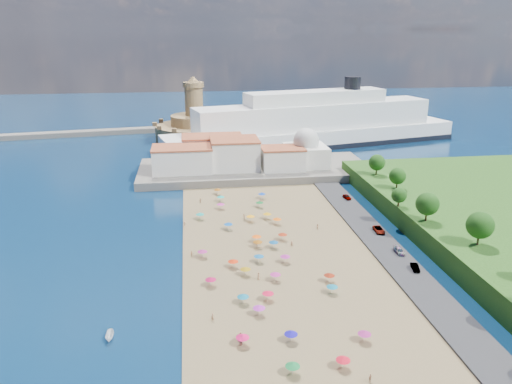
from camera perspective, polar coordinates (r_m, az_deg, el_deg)
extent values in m
plane|color=#071938|center=(128.51, -0.26, -6.92)|extent=(700.00, 700.00, 0.00)
cube|color=#59544C|center=(197.34, -0.16, 2.57)|extent=(90.00, 36.00, 3.00)
cube|color=#59544C|center=(229.70, -6.80, 4.60)|extent=(18.00, 70.00, 2.40)
cube|color=#59544C|center=(289.59, -26.88, 5.60)|extent=(199.03, 34.77, 2.60)
cube|color=silver|center=(190.33, -8.40, 3.66)|extent=(22.00, 14.00, 9.00)
cube|color=silver|center=(192.77, -2.45, 4.33)|extent=(18.00, 16.00, 11.00)
cube|color=silver|center=(191.75, 3.04, 3.79)|extent=(16.00, 12.00, 8.00)
cube|color=silver|center=(204.00, -5.01, 4.91)|extent=(24.00, 14.00, 10.00)
cube|color=silver|center=(197.61, 5.69, 4.15)|extent=(16.00, 16.00, 8.00)
sphere|color=silver|center=(196.26, 5.74, 5.85)|extent=(10.00, 10.00, 10.00)
cylinder|color=silver|center=(195.49, 5.78, 6.94)|extent=(1.20, 1.20, 1.60)
cylinder|color=#A07A50|center=(258.42, -6.97, 6.74)|extent=(40.00, 40.00, 8.00)
cylinder|color=#A07A50|center=(257.23, -7.03, 8.16)|extent=(24.00, 24.00, 5.00)
cylinder|color=#A07A50|center=(255.78, -7.11, 10.26)|extent=(9.00, 9.00, 14.00)
cylinder|color=#A07A50|center=(254.81, -7.18, 12.08)|extent=(10.40, 10.40, 2.40)
cone|color=#A07A50|center=(254.55, -7.21, 12.69)|extent=(6.00, 6.00, 3.00)
cube|color=black|center=(246.54, 6.67, 5.54)|extent=(150.27, 56.28, 2.40)
cube|color=white|center=(245.86, 6.70, 6.28)|extent=(149.21, 55.66, 8.89)
cube|color=white|center=(243.97, 6.79, 8.66)|extent=(119.46, 44.91, 11.86)
cube|color=white|center=(242.68, 6.87, 10.73)|extent=(70.49, 29.56, 5.93)
cylinder|color=black|center=(251.86, 10.99, 12.16)|extent=(7.91, 7.91, 5.93)
cylinder|color=gray|center=(94.35, 4.01, -16.20)|extent=(0.07, 0.07, 2.00)
cone|color=#150CA2|center=(93.85, 4.02, -15.75)|extent=(2.50, 2.50, 0.60)
cylinder|color=gray|center=(145.19, 2.43, -3.36)|extent=(0.07, 0.07, 2.00)
cone|color=#F9600B|center=(144.87, 2.43, -3.03)|extent=(2.50, 2.50, 0.60)
cylinder|color=gray|center=(147.17, -0.63, -3.05)|extent=(0.07, 0.07, 2.00)
cone|color=#FEA00D|center=(146.85, -0.63, -2.72)|extent=(2.50, 2.50, 0.60)
cylinder|color=gray|center=(114.68, 8.35, -9.69)|extent=(0.07, 0.07, 2.00)
cone|color=maroon|center=(114.26, 8.38, -9.29)|extent=(2.50, 2.50, 0.60)
cylinder|color=gray|center=(125.47, -6.14, -7.05)|extent=(0.07, 0.07, 2.00)
cone|color=#9E2171|center=(125.09, -6.16, -6.67)|extent=(2.50, 2.50, 0.60)
cylinder|color=gray|center=(158.74, 0.41, -1.44)|extent=(0.07, 0.07, 2.00)
cone|color=#126929|center=(158.44, 0.41, -1.13)|extent=(2.50, 2.50, 0.60)
cylinder|color=gray|center=(116.22, -1.22, -9.09)|extent=(0.07, 0.07, 2.00)
cone|color=#9B750E|center=(115.81, -1.22, -8.69)|extent=(2.50, 2.50, 0.60)
cylinder|color=gray|center=(129.96, 2.02, -6.02)|extent=(0.07, 0.07, 2.00)
cone|color=#0E4F85|center=(129.59, 2.02, -5.66)|extent=(2.50, 2.50, 0.60)
cylinder|color=gray|center=(157.57, -4.05, -1.64)|extent=(0.07, 0.07, 2.00)
cone|color=#CB2B96|center=(157.26, -4.06, -1.33)|extent=(2.50, 2.50, 0.60)
cylinder|color=gray|center=(93.30, -1.54, -16.60)|extent=(0.07, 0.07, 2.00)
cone|color=#CC1053|center=(92.79, -1.55, -16.14)|extent=(2.50, 2.50, 0.60)
cylinder|color=gray|center=(130.13, 0.21, -5.98)|extent=(0.07, 0.07, 2.00)
cone|color=#8F4F0D|center=(129.76, 0.21, -5.62)|extent=(2.50, 2.50, 0.60)
cylinder|color=gray|center=(164.39, -4.06, -0.79)|extent=(0.07, 0.07, 2.00)
cone|color=#10998F|center=(164.10, -4.07, -0.49)|extent=(2.50, 2.50, 0.60)
cylinder|color=gray|center=(171.78, -4.43, 0.04)|extent=(0.07, 0.07, 2.00)
cone|color=#954E0D|center=(171.50, -4.43, 0.33)|extent=(2.50, 2.50, 0.60)
cylinder|color=gray|center=(87.05, 4.20, -19.55)|extent=(0.07, 0.07, 2.00)
cone|color=#136E32|center=(86.50, 4.21, -19.08)|extent=(2.50, 2.50, 0.60)
cylinder|color=gray|center=(89.29, 9.91, -18.71)|extent=(0.07, 0.07, 2.00)
cone|color=red|center=(88.75, 9.94, -18.24)|extent=(2.50, 2.50, 0.60)
cylinder|color=gray|center=(122.32, 0.33, -7.63)|extent=(0.07, 0.07, 2.00)
cone|color=#105B98|center=(121.93, 0.33, -7.24)|extent=(2.50, 2.50, 0.60)
cylinder|color=gray|center=(141.67, -3.19, -3.94)|extent=(0.07, 0.07, 2.00)
cone|color=#0D53AE|center=(141.33, -3.19, -3.60)|extent=(2.50, 2.50, 0.60)
cylinder|color=gray|center=(119.90, -2.63, -8.20)|extent=(0.07, 0.07, 2.00)
cone|color=red|center=(119.50, -2.64, -7.82)|extent=(2.50, 2.50, 0.60)
cylinder|color=gray|center=(105.37, -1.49, -12.17)|extent=(0.07, 0.07, 2.00)
cone|color=#0E6688|center=(104.91, -1.50, -11.74)|extent=(2.50, 2.50, 0.60)
cylinder|color=gray|center=(113.98, 2.23, -9.68)|extent=(0.07, 0.07, 2.00)
cone|color=#B42680|center=(113.56, 2.23, -9.28)|extent=(2.50, 2.50, 0.60)
cylinder|color=gray|center=(122.38, 3.35, -7.64)|extent=(0.07, 0.07, 2.00)
cone|color=#9F2284|center=(121.99, 3.36, -7.26)|extent=(2.50, 2.50, 0.60)
cylinder|color=gray|center=(112.21, -5.20, -10.22)|extent=(0.07, 0.07, 2.00)
cone|color=#A70D43|center=(111.79, -5.21, -9.82)|extent=(2.50, 2.50, 0.60)
cylinder|color=gray|center=(134.75, 3.06, -5.13)|extent=(0.07, 0.07, 2.00)
cone|color=#9C270E|center=(134.40, 3.06, -4.78)|extent=(2.50, 2.50, 0.60)
cylinder|color=gray|center=(101.57, 0.35, -13.42)|extent=(0.07, 0.07, 2.00)
cone|color=#B426B3|center=(101.10, 0.35, -12.98)|extent=(2.50, 2.50, 0.60)
cylinder|color=gray|center=(149.71, -6.42, -2.79)|extent=(0.07, 0.07, 2.00)
cone|color=#109584|center=(149.39, -6.43, -2.46)|extent=(2.50, 2.50, 0.60)
cylinder|color=gray|center=(106.50, 1.38, -11.81)|extent=(0.07, 0.07, 2.00)
cone|color=red|center=(106.05, 1.38, -11.39)|extent=(2.50, 2.50, 0.60)
cylinder|color=gray|center=(96.22, 12.26, -15.87)|extent=(0.07, 0.07, 2.00)
cone|color=#9C2170|center=(95.73, 12.30, -15.42)|extent=(2.50, 2.50, 0.60)
cylinder|color=gray|center=(166.99, 0.66, -0.44)|extent=(0.07, 0.07, 2.00)
cone|color=#0D39AC|center=(166.71, 0.66, -0.14)|extent=(2.50, 2.50, 0.60)
cylinder|color=gray|center=(133.32, 0.08, -5.37)|extent=(0.07, 0.07, 2.00)
cone|color=#FF580B|center=(132.96, 0.08, -5.01)|extent=(2.50, 2.50, 0.60)
cylinder|color=gray|center=(149.13, 1.29, -2.76)|extent=(0.07, 0.07, 2.00)
cone|color=#D3950B|center=(148.82, 1.29, -2.43)|extent=(2.50, 2.50, 0.60)
cylinder|color=gray|center=(110.15, 8.68, -10.95)|extent=(0.07, 0.07, 2.00)
cone|color=#0F6E8E|center=(109.72, 8.70, -10.54)|extent=(2.50, 2.50, 0.60)
imported|color=tan|center=(87.42, 12.92, -20.01)|extent=(0.97, 0.89, 1.59)
imported|color=tan|center=(142.86, 7.05, -3.95)|extent=(1.04, 1.54, 1.59)
imported|color=tan|center=(100.14, -4.98, -14.07)|extent=(0.78, 0.73, 1.79)
imported|color=tan|center=(114.70, 0.29, -9.54)|extent=(0.99, 1.01, 1.76)
imported|color=tan|center=(130.75, 4.13, -5.93)|extent=(0.75, 0.56, 1.89)
imported|color=tan|center=(162.50, 0.60, -1.03)|extent=(1.18, 0.80, 1.68)
imported|color=tan|center=(144.93, -8.16, -3.65)|extent=(1.16, 0.75, 1.69)
imported|color=tan|center=(126.13, -7.38, -7.06)|extent=(0.98, 0.96, 1.59)
imported|color=tan|center=(149.10, -1.40, -2.84)|extent=(0.74, 0.88, 1.61)
imported|color=tan|center=(94.39, -1.74, -16.19)|extent=(1.73, 1.49, 1.88)
imported|color=tan|center=(163.93, -6.38, -0.98)|extent=(1.03, 0.84, 1.64)
imported|color=white|center=(99.06, -16.37, -15.53)|extent=(1.41, 3.63, 1.40)
imported|color=gray|center=(142.90, 13.86, -4.19)|extent=(2.73, 5.35, 1.45)
imported|color=gray|center=(131.19, 16.05, -6.48)|extent=(1.87, 4.46, 1.29)
imported|color=gray|center=(168.20, 10.36, -0.55)|extent=(2.22, 4.30, 1.40)
imported|color=gray|center=(123.67, 17.73, -8.20)|extent=(2.08, 4.22, 1.33)
cylinder|color=#382314|center=(128.58, 24.06, -4.80)|extent=(0.50, 0.50, 3.54)
sphere|color=#14380F|center=(127.46, 24.24, -3.48)|extent=(6.38, 6.38, 6.38)
cylinder|color=#382314|center=(139.32, 18.88, -2.48)|extent=(0.50, 0.50, 3.40)
sphere|color=#14380F|center=(138.32, 19.00, -1.29)|extent=(6.11, 6.11, 6.11)
cylinder|color=#382314|center=(148.34, 15.97, -1.15)|extent=(0.50, 0.50, 2.42)
sphere|color=#14380F|center=(147.66, 16.04, -0.35)|extent=(4.36, 4.36, 4.36)
cylinder|color=#382314|center=(164.90, 15.79, 0.89)|extent=(0.50, 0.50, 2.96)
sphere|color=#14380F|center=(164.16, 15.87, 1.78)|extent=(5.32, 5.32, 5.32)
cylinder|color=#382314|center=(178.85, 13.59, 2.43)|extent=(0.50, 0.50, 3.13)
sphere|color=#14380F|center=(178.13, 13.66, 3.30)|extent=(5.63, 5.63, 5.63)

